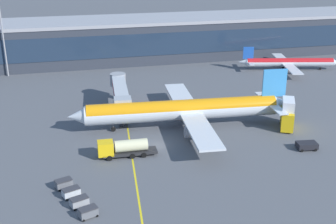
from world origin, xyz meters
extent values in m
plane|color=#515459|center=(0.00, 0.00, 0.00)|extent=(700.00, 700.00, 0.00)
cube|color=yellow|center=(-4.90, 2.00, 0.00)|extent=(7.95, 79.66, 0.01)
cube|color=#2D333D|center=(-14.56, 69.71, 6.34)|extent=(216.56, 21.89, 12.69)
cube|color=#1E2D42|center=(-14.56, 58.70, 6.98)|extent=(210.06, 0.16, 7.11)
cube|color=#99999E|center=(-14.56, 69.71, 13.19)|extent=(220.89, 22.33, 1.00)
cylinder|color=silver|center=(7.40, 7.78, 3.77)|extent=(41.13, 7.29, 4.06)
cylinder|color=orange|center=(7.40, 7.78, 4.13)|extent=(40.31, 7.06, 3.89)
cone|color=silver|center=(-14.43, 9.51, 3.77)|extent=(4.35, 4.16, 3.85)
cone|color=silver|center=(29.42, 6.03, 4.17)|extent=(5.13, 3.82, 3.45)
cube|color=#388CD1|center=(27.30, 6.20, 8.84)|extent=(5.29, 0.78, 6.09)
cube|color=silver|center=(26.48, 2.19, 4.38)|extent=(2.51, 6.63, 0.24)
cube|color=silver|center=(27.13, 10.28, 4.38)|extent=(2.51, 6.63, 0.24)
cube|color=silver|center=(8.05, -2.93, 3.46)|extent=(6.15, 17.52, 0.40)
cube|color=silver|center=(9.73, 18.25, 3.46)|extent=(6.15, 17.52, 0.40)
cylinder|color=#939399|center=(7.30, 0.23, 2.05)|extent=(3.29, 2.47, 2.23)
cylinder|color=#939399|center=(8.49, 15.25, 2.05)|extent=(3.29, 2.47, 2.23)
cylinder|color=black|center=(-7.30, 8.95, 0.50)|extent=(1.03, 0.48, 1.00)
cylinder|color=slate|center=(-7.30, 8.95, 1.37)|extent=(0.20, 0.20, 1.74)
cylinder|color=black|center=(9.70, 5.77, 0.50)|extent=(1.03, 0.48, 1.00)
cylinder|color=slate|center=(9.70, 5.77, 1.37)|extent=(0.20, 0.20, 1.74)
cylinder|color=black|center=(9.99, 9.41, 0.50)|extent=(1.03, 0.48, 1.00)
cylinder|color=slate|center=(9.99, 9.41, 1.37)|extent=(0.20, 0.20, 1.74)
cube|color=#B2B7BC|center=(-4.12, 20.09, 5.07)|extent=(4.45, 18.65, 2.80)
cube|color=red|center=(-4.07, 20.08, 5.07)|extent=(4.34, 15.71, 1.54)
cube|color=#9EA3A8|center=(-4.85, 10.88, 5.07)|extent=(3.84, 3.48, 2.94)
cylinder|color=#4C4C51|center=(-4.85, 10.88, 1.83)|extent=(0.70, 0.70, 3.67)
cube|color=#262628|center=(-4.85, 10.88, 0.15)|extent=(1.94, 1.94, 0.30)
cylinder|color=gray|center=(-3.38, 29.29, 5.07)|extent=(3.90, 3.90, 3.08)
cylinder|color=gray|center=(-3.38, 29.29, 1.83)|extent=(1.80, 1.80, 3.67)
cube|color=#232326|center=(-5.74, -3.15, 0.75)|extent=(10.08, 2.83, 0.50)
cube|color=yellow|center=(-10.14, -3.01, 2.00)|extent=(2.88, 2.59, 2.50)
cube|color=black|center=(-11.40, -2.96, 2.50)|extent=(0.24, 2.30, 1.12)
cylinder|color=beige|center=(-5.46, -3.16, 2.10)|extent=(6.07, 2.40, 2.20)
cylinder|color=black|center=(-9.62, -4.21, 0.50)|extent=(1.01, 0.38, 1.00)
cylinder|color=black|center=(-9.54, -1.84, 0.50)|extent=(1.01, 0.38, 1.00)
cylinder|color=black|center=(-5.48, -4.35, 0.50)|extent=(1.01, 0.38, 1.00)
cylinder|color=black|center=(-5.40, -1.97, 0.50)|extent=(1.01, 0.38, 1.00)
cylinder|color=black|center=(-3.38, -4.42, 0.50)|extent=(1.01, 0.38, 1.00)
cylinder|color=black|center=(-3.31, -2.04, 0.50)|extent=(1.01, 0.38, 1.00)
cube|color=black|center=(27.40, -8.44, 0.85)|extent=(4.06, 2.75, 1.10)
cube|color=black|center=(26.46, -8.32, 1.04)|extent=(1.58, 2.22, 0.33)
cylinder|color=black|center=(25.96, -9.30, 0.30)|extent=(0.63, 0.32, 0.60)
cylinder|color=black|center=(26.21, -7.25, 0.30)|extent=(0.63, 0.32, 0.60)
cylinder|color=black|center=(28.59, -9.63, 0.30)|extent=(0.63, 0.32, 0.60)
cylinder|color=black|center=(28.85, -7.58, 0.30)|extent=(0.63, 0.32, 0.60)
cube|color=yellow|center=(28.70, 1.96, 2.20)|extent=(5.28, 7.20, 3.80)
cube|color=silver|center=(28.85, 2.26, 5.20)|extent=(4.40, 5.62, 2.20)
cylinder|color=black|center=(28.64, -0.68, 0.30)|extent=(0.49, 0.65, 0.60)
cylinder|color=black|center=(26.62, 0.33, 0.30)|extent=(0.49, 0.65, 0.60)
cylinder|color=black|center=(30.77, 3.58, 0.30)|extent=(0.49, 0.65, 0.60)
cylinder|color=black|center=(28.75, 4.59, 0.30)|extent=(0.49, 0.65, 0.60)
cube|color=#595B60|center=(-14.64, -20.93, 0.73)|extent=(2.95, 2.29, 1.10)
cube|color=#333338|center=(-14.64, -20.93, 1.43)|extent=(3.01, 2.33, 0.10)
cylinder|color=black|center=(-15.36, -21.98, 0.18)|extent=(0.38, 0.23, 0.36)
cylinder|color=black|center=(-15.87, -20.57, 0.18)|extent=(0.38, 0.23, 0.36)
cylinder|color=black|center=(-13.41, -21.28, 0.18)|extent=(0.38, 0.23, 0.36)
cylinder|color=black|center=(-13.91, -19.87, 0.18)|extent=(0.38, 0.23, 0.36)
cube|color=gray|center=(-15.71, -17.91, 0.73)|extent=(2.95, 2.29, 1.10)
cube|color=#333338|center=(-15.71, -17.91, 1.43)|extent=(3.01, 2.33, 0.10)
cylinder|color=black|center=(-16.44, -18.97, 0.18)|extent=(0.38, 0.23, 0.36)
cylinder|color=black|center=(-16.94, -17.55, 0.18)|extent=(0.38, 0.23, 0.36)
cylinder|color=black|center=(-14.48, -18.27, 0.18)|extent=(0.38, 0.23, 0.36)
cylinder|color=black|center=(-14.98, -16.86, 0.18)|extent=(0.38, 0.23, 0.36)
cube|color=#B2B7BC|center=(-16.78, -14.90, 0.73)|extent=(2.95, 2.29, 1.10)
cube|color=#333338|center=(-16.78, -14.90, 1.43)|extent=(3.01, 2.33, 0.10)
cylinder|color=black|center=(-17.51, -15.95, 0.18)|extent=(0.38, 0.23, 0.36)
cylinder|color=black|center=(-18.01, -14.54, 0.18)|extent=(0.38, 0.23, 0.36)
cylinder|color=black|center=(-15.55, -15.25, 0.18)|extent=(0.38, 0.23, 0.36)
cylinder|color=black|center=(-16.05, -13.84, 0.18)|extent=(0.38, 0.23, 0.36)
cube|color=#595B60|center=(-17.86, -11.88, 0.73)|extent=(2.95, 2.29, 1.10)
cube|color=#333338|center=(-17.86, -11.88, 1.43)|extent=(3.01, 2.33, 0.10)
cylinder|color=black|center=(-18.58, -12.94, 0.18)|extent=(0.38, 0.23, 0.36)
cylinder|color=black|center=(-19.09, -11.52, 0.18)|extent=(0.38, 0.23, 0.36)
cylinder|color=black|center=(-16.62, -12.24, 0.18)|extent=(0.38, 0.23, 0.36)
cylinder|color=black|center=(-17.13, -10.83, 0.18)|extent=(0.38, 0.23, 0.36)
cylinder|color=silver|center=(52.00, 43.86, 2.35)|extent=(26.99, 8.56, 2.49)
cylinder|color=red|center=(52.00, 43.86, 2.58)|extent=(26.44, 8.34, 2.39)
cone|color=silver|center=(66.06, 40.60, 2.35)|extent=(2.96, 2.86, 2.36)
cone|color=silver|center=(37.82, 47.16, 2.60)|extent=(3.38, 2.73, 2.11)
cube|color=#1E51B2|center=(39.28, 46.82, 5.46)|extent=(3.20, 0.97, 3.73)
cube|color=silver|center=(40.33, 49.13, 2.72)|extent=(2.23, 4.18, 0.16)
cube|color=silver|center=(39.20, 44.29, 2.72)|extent=(2.23, 4.18, 0.16)
cube|color=silver|center=(52.57, 50.86, 2.17)|extent=(5.77, 11.84, 0.27)
cube|color=silver|center=(49.43, 37.34, 2.17)|extent=(5.77, 11.84, 0.27)
cylinder|color=#939399|center=(52.78, 48.70, 1.28)|extent=(2.17, 1.76, 1.37)
cylinder|color=#939399|center=(50.56, 39.18, 1.28)|extent=(2.17, 1.76, 1.37)
cylinder|color=black|center=(61.51, 41.65, 0.34)|extent=(0.73, 0.42, 0.68)
cylinder|color=slate|center=(61.51, 41.65, 0.90)|extent=(0.14, 0.14, 1.11)
cylinder|color=black|center=(50.67, 45.32, 0.34)|extent=(0.73, 0.42, 0.68)
cylinder|color=slate|center=(50.67, 45.32, 0.90)|extent=(0.14, 0.14, 1.11)
cylinder|color=black|center=(50.16, 43.14, 0.34)|extent=(0.73, 0.42, 0.68)
cylinder|color=slate|center=(50.16, 43.14, 0.90)|extent=(0.14, 0.14, 1.11)
cylinder|color=gray|center=(-32.48, 57.71, 11.55)|extent=(0.44, 0.44, 23.09)
camera|label=1|loc=(-16.25, -75.25, 36.44)|focal=46.74mm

